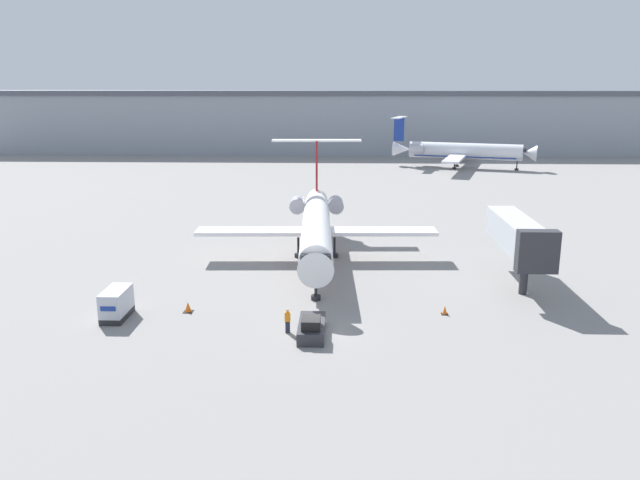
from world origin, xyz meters
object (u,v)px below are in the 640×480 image
Objects in this scene: airplane_main at (316,225)px; airplane_parked_far_left at (460,151)px; pushback_tug at (312,327)px; traffic_cone_left at (188,307)px; traffic_cone_right at (445,310)px; worker_near_tug at (288,320)px; jet_bridge at (518,236)px; luggage_cart at (116,304)px.

airplane_main is 76.54m from airplane_parked_far_left.
traffic_cone_left is (-9.86, 4.25, -0.20)m from pushback_tug.
traffic_cone_right is at bearing 23.81° from pushback_tug.
worker_near_tug is 22.75m from jet_bridge.
airplane_parked_far_left is at bearing 72.53° from worker_near_tug.
airplane_parked_far_left is (27.30, 71.51, 0.04)m from airplane_main.
worker_near_tug is at bearing -148.57° from jet_bridge.
worker_near_tug is 0.06× the size of airplane_parked_far_left.
airplane_parked_far_left reaches higher than jet_bridge.
traffic_cone_right is at bearing 3.73° from luggage_cart.
luggage_cart is at bearing -164.16° from traffic_cone_left.
worker_near_tug is at bearing -107.47° from airplane_parked_far_left.
airplane_parked_far_left is (16.76, 86.70, 3.29)m from traffic_cone_right.
airplane_main reaches higher than pushback_tug.
luggage_cart is at bearing -130.70° from airplane_main.
airplane_parked_far_left reaches higher than luggage_cart.
pushback_tug is at bearing -156.19° from traffic_cone_right.
pushback_tug is at bearing -11.97° from worker_near_tug.
airplane_main is 19.46m from jet_bridge.
traffic_cone_right is (25.02, 1.63, -0.80)m from luggage_cart.
luggage_cart is (-14.94, 2.81, 0.55)m from pushback_tug.
pushback_tug reaches higher than traffic_cone_right.
worker_near_tug is 95.20m from airplane_parked_far_left.
pushback_tug is (0.47, -19.64, -3.00)m from airplane_main.
traffic_cone_left is 94.37m from airplane_parked_far_left.
airplane_parked_far_left is at bearing 79.06° from traffic_cone_right.
traffic_cone_right is 0.05× the size of jet_bridge.
traffic_cone_left is 0.06× the size of jet_bridge.
luggage_cart is 4.93× the size of traffic_cone_right.
airplane_main is 22.33m from luggage_cart.
airplane_main is 43.17× the size of traffic_cone_right.
jet_bridge is at bearing 34.72° from pushback_tug.
traffic_cone_right is at bearing 0.55° from traffic_cone_left.
pushback_tug is at bearing -145.28° from jet_bridge.
worker_near_tug reaches higher than traffic_cone_right.
jet_bridge is at bearing 16.01° from traffic_cone_left.
traffic_cone_right is (11.81, 4.08, -0.62)m from worker_near_tug.
jet_bridge is (27.31, 7.84, 4.07)m from traffic_cone_left.
pushback_tug is at bearing -10.66° from luggage_cart.
pushback_tug is 95.06m from airplane_parked_far_left.
luggage_cart is at bearing 169.34° from pushback_tug.
airplane_main reaches higher than traffic_cone_left.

